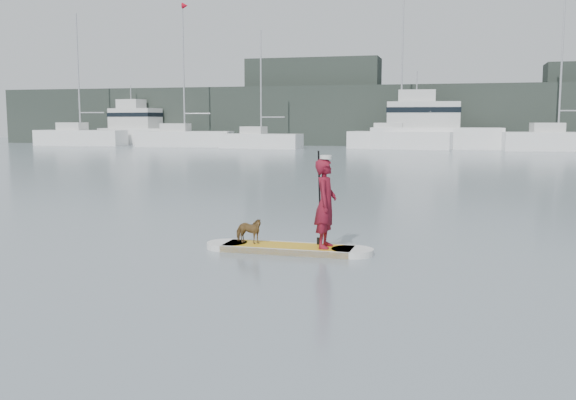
% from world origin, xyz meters
% --- Properties ---
extents(ground, '(140.00, 140.00, 0.00)m').
position_xyz_m(ground, '(0.00, 0.00, 0.00)').
color(ground, slate).
rests_on(ground, ground).
extents(paddleboard, '(3.30, 0.83, 0.12)m').
position_xyz_m(paddleboard, '(1.83, -1.59, 0.06)').
color(paddleboard, gold).
rests_on(paddleboard, ground).
extents(paddler, '(0.40, 0.61, 1.67)m').
position_xyz_m(paddler, '(2.56, -1.60, 0.96)').
color(paddler, maroon).
rests_on(paddler, paddleboard).
extents(white_cap, '(0.22, 0.22, 0.07)m').
position_xyz_m(white_cap, '(2.56, -1.60, 1.83)').
color(white_cap, silver).
rests_on(white_cap, paddler).
extents(dog, '(0.64, 0.37, 0.51)m').
position_xyz_m(dog, '(1.03, -1.59, 0.37)').
color(dog, '#52341C').
rests_on(dog, paddleboard).
extents(paddle, '(0.10, 0.30, 2.00)m').
position_xyz_m(paddle, '(2.40, -1.36, 0.80)').
color(paddle, black).
rests_on(paddle, ground).
extents(sailboat_a, '(9.23, 3.34, 13.20)m').
position_xyz_m(sailboat_a, '(-32.43, 45.00, 0.92)').
color(sailboat_a, white).
rests_on(sailboat_a, ground).
extents(sailboat_b, '(9.42, 3.67, 13.67)m').
position_xyz_m(sailboat_b, '(-20.81, 44.77, 0.95)').
color(sailboat_b, white).
rests_on(sailboat_b, ground).
extents(sailboat_c, '(7.52, 2.96, 10.57)m').
position_xyz_m(sailboat_c, '(-12.46, 42.93, 0.78)').
color(sailboat_c, white).
rests_on(sailboat_c, ground).
extents(sailboat_d, '(9.63, 4.47, 13.66)m').
position_xyz_m(sailboat_d, '(-0.06, 45.22, 0.98)').
color(sailboat_d, white).
rests_on(sailboat_d, ground).
extents(sailboat_e, '(9.15, 3.74, 12.92)m').
position_xyz_m(sailboat_e, '(13.05, 44.70, 0.93)').
color(sailboat_e, white).
rests_on(sailboat_e, ground).
extents(motor_yacht_a, '(11.84, 4.64, 6.93)m').
position_xyz_m(motor_yacht_a, '(2.50, 46.16, 1.95)').
color(motor_yacht_a, white).
rests_on(motor_yacht_a, ground).
extents(motor_yacht_b, '(9.93, 4.84, 6.27)m').
position_xyz_m(motor_yacht_b, '(-27.70, 48.80, 1.76)').
color(motor_yacht_b, white).
rests_on(motor_yacht_b, ground).
extents(shore_mass, '(90.00, 6.00, 6.00)m').
position_xyz_m(shore_mass, '(0.00, 53.00, 3.00)').
color(shore_mass, black).
rests_on(shore_mass, ground).
extents(shore_building_west, '(14.00, 4.00, 9.00)m').
position_xyz_m(shore_building_west, '(-10.00, 54.00, 4.50)').
color(shore_building_west, black).
rests_on(shore_building_west, ground).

